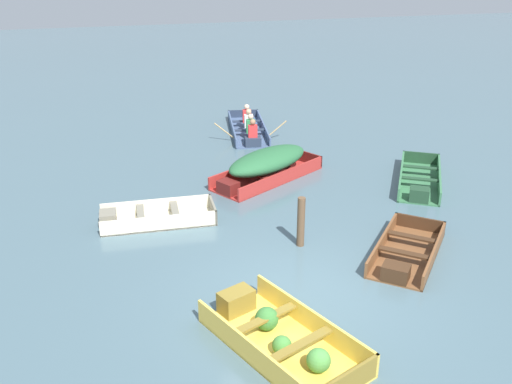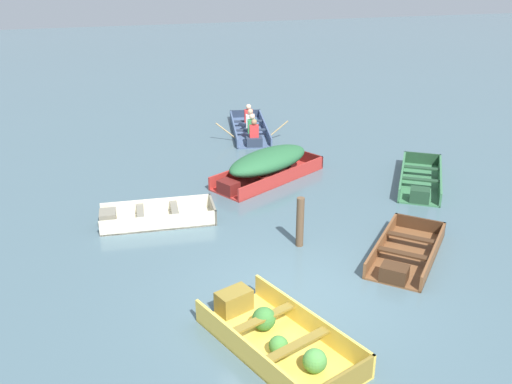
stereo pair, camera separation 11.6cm
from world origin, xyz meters
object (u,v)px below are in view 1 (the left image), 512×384
(skiff_cream_mid_moored, at_px, (153,217))
(mooring_post, at_px, (301,222))
(skiff_green_far_moored, at_px, (420,180))
(dinghy_yellow_foreground, at_px, (279,336))
(skiff_wooden_brown_outer_moored, at_px, (406,253))
(rowboat_slate_blue_with_crew, at_px, (249,128))
(skiff_red_near_moored, at_px, (267,163))

(skiff_cream_mid_moored, distance_m, mooring_post, 3.45)
(skiff_green_far_moored, bearing_deg, dinghy_yellow_foreground, -137.01)
(skiff_wooden_brown_outer_moored, distance_m, mooring_post, 2.19)
(skiff_green_far_moored, height_order, mooring_post, mooring_post)
(dinghy_yellow_foreground, height_order, rowboat_slate_blue_with_crew, rowboat_slate_blue_with_crew)
(skiff_green_far_moored, height_order, rowboat_slate_blue_with_crew, rowboat_slate_blue_with_crew)
(skiff_green_far_moored, xyz_separation_m, skiff_wooden_brown_outer_moored, (-2.30, -3.34, -0.01))
(skiff_red_near_moored, xyz_separation_m, mooring_post, (-0.42, -3.72, 0.08))
(skiff_green_far_moored, relative_size, mooring_post, 2.80)
(skiff_cream_mid_moored, height_order, rowboat_slate_blue_with_crew, rowboat_slate_blue_with_crew)
(skiff_red_near_moored, distance_m, skiff_cream_mid_moored, 3.73)
(dinghy_yellow_foreground, distance_m, rowboat_slate_blue_with_crew, 10.95)
(dinghy_yellow_foreground, relative_size, skiff_wooden_brown_outer_moored, 1.18)
(skiff_green_far_moored, bearing_deg, skiff_wooden_brown_outer_moored, -124.51)
(skiff_green_far_moored, xyz_separation_m, mooring_post, (-4.14, -2.24, 0.41))
(rowboat_slate_blue_with_crew, xyz_separation_m, mooring_post, (-1.00, -7.71, 0.33))
(skiff_red_near_moored, bearing_deg, skiff_green_far_moored, -21.69)
(dinghy_yellow_foreground, relative_size, rowboat_slate_blue_with_crew, 0.84)
(skiff_red_near_moored, xyz_separation_m, skiff_wooden_brown_outer_moored, (1.42, -4.82, -0.34))
(skiff_wooden_brown_outer_moored, height_order, rowboat_slate_blue_with_crew, rowboat_slate_blue_with_crew)
(skiff_red_near_moored, height_order, rowboat_slate_blue_with_crew, rowboat_slate_blue_with_crew)
(skiff_red_near_moored, distance_m, rowboat_slate_blue_with_crew, 4.04)
(skiff_cream_mid_moored, height_order, skiff_green_far_moored, skiff_green_far_moored)
(skiff_green_far_moored, distance_m, mooring_post, 4.73)
(skiff_wooden_brown_outer_moored, xyz_separation_m, mooring_post, (-1.84, 1.10, 0.43))
(skiff_red_near_moored, height_order, skiff_wooden_brown_outer_moored, skiff_red_near_moored)
(dinghy_yellow_foreground, distance_m, skiff_wooden_brown_outer_moored, 3.78)
(dinghy_yellow_foreground, height_order, skiff_red_near_moored, skiff_red_near_moored)
(skiff_green_far_moored, xyz_separation_m, rowboat_slate_blue_with_crew, (-3.14, 5.47, 0.08))
(skiff_green_far_moored, relative_size, rowboat_slate_blue_with_crew, 0.84)
(skiff_cream_mid_moored, bearing_deg, rowboat_slate_blue_with_crew, 56.44)
(mooring_post, bearing_deg, skiff_wooden_brown_outer_moored, -30.80)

